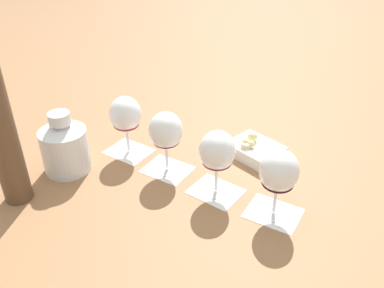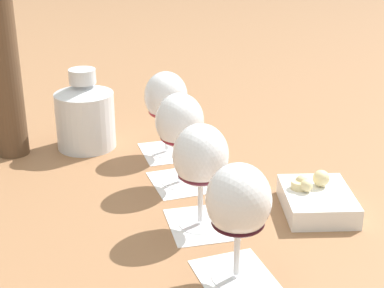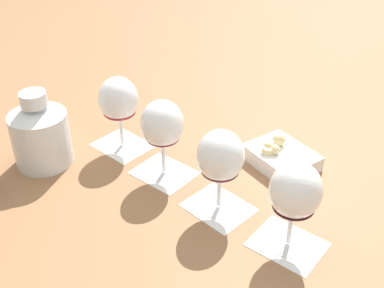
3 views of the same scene
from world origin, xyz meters
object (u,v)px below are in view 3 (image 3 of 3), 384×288
Objects in this scene: wine_glass_1 at (162,127)px; wine_glass_3 at (295,194)px; snack_dish at (281,157)px; ceramic_vase at (40,133)px; wine_glass_0 at (119,102)px; wine_glass_2 at (220,159)px.

wine_glass_1 is 0.30m from wine_glass_3.
wine_glass_3 reaches higher than snack_dish.
snack_dish is at bearing 62.29° from ceramic_vase.
ceramic_vase is 0.50m from snack_dish.
ceramic_vase is at bearing -117.71° from snack_dish.
wine_glass_1 reaches higher than snack_dish.
wine_glass_1 is (0.14, 0.04, -0.00)m from wine_glass_0.
wine_glass_1 and wine_glass_2 have the same top height.
snack_dish is at bearing 109.35° from wine_glass_2.
wine_glass_3 is at bearing -32.08° from snack_dish.
wine_glass_3 is 1.01× the size of ceramic_vase.
wine_glass_3 is at bearing 23.23° from wine_glass_2.
wine_glass_3 is 0.54m from ceramic_vase.
wine_glass_2 and wine_glass_3 have the same top height.
ceramic_vase is at bearing -95.39° from wine_glass_0.
snack_dish is at bearing 70.93° from wine_glass_1.
wine_glass_0 and wine_glass_3 have the same top height.
wine_glass_1 is 1.00× the size of wine_glass_2.
wine_glass_2 reaches higher than snack_dish.
ceramic_vase is at bearing -143.95° from wine_glass_3.
wine_glass_0 is at bearing 84.61° from ceramic_vase.
wine_glass_2 is (0.15, 0.05, 0.00)m from wine_glass_1.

